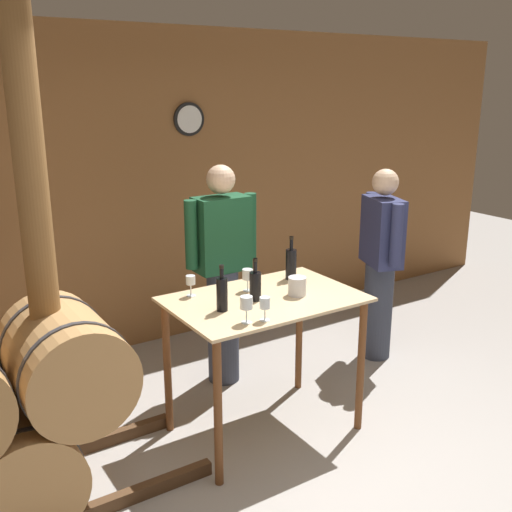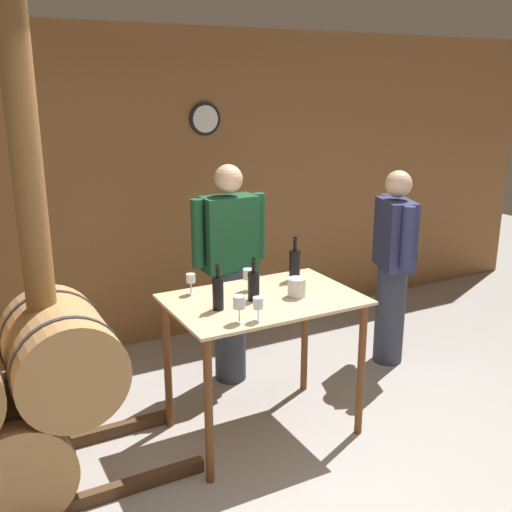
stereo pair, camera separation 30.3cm
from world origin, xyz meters
name	(u,v)px [view 1 (the left image)]	position (x,y,z in m)	size (l,w,h in m)	color
ground_plane	(358,497)	(0.00, 0.00, 0.00)	(14.00, 14.00, 0.00)	#9E9993
back_wall	(156,191)	(0.00, 2.63, 1.35)	(8.40, 0.08, 2.70)	brown
tasting_table	(264,322)	(-0.06, 0.86, 0.78)	(1.19, 0.79, 0.94)	#D1B284
wooden_post	(40,262)	(-1.36, 1.02, 1.35)	(0.16, 0.16, 2.70)	brown
wine_bottle_far_left	(222,293)	(-0.39, 0.82, 1.05)	(0.07, 0.07, 0.28)	black
wine_bottle_left	(255,285)	(-0.13, 0.86, 1.04)	(0.07, 0.07, 0.27)	black
wine_bottle_center	(291,263)	(0.30, 1.08, 1.05)	(0.07, 0.07, 0.30)	black
wine_glass_near_left	(191,281)	(-0.43, 1.15, 1.04)	(0.06, 0.06, 0.14)	silver
wine_glass_near_center	(246,303)	(-0.37, 0.58, 1.06)	(0.07, 0.07, 0.16)	silver
wine_glass_near_right	(265,304)	(-0.27, 0.55, 1.04)	(0.06, 0.06, 0.14)	silver
wine_glass_far_side	(248,275)	(-0.08, 1.03, 1.05)	(0.07, 0.07, 0.15)	silver
ice_bucket	(297,286)	(0.14, 0.79, 1.00)	(0.12, 0.12, 0.12)	silver
person_host	(222,271)	(0.07, 1.62, 0.89)	(0.59, 0.24, 1.68)	#333847
person_visitor_with_scarf	(381,261)	(1.36, 1.28, 0.84)	(0.34, 0.56, 1.60)	#333847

